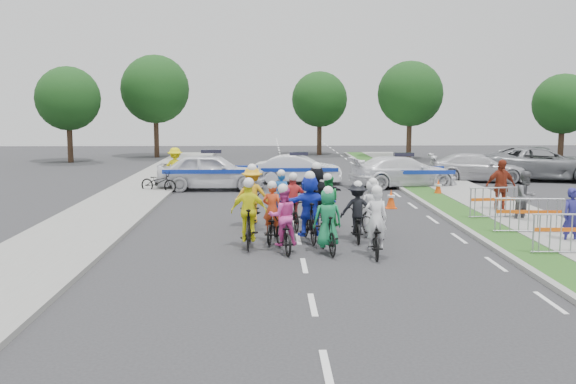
{
  "coord_description": "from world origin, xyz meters",
  "views": [
    {
      "loc": [
        -0.82,
        -14.82,
        3.79
      ],
      "look_at": [
        -0.24,
        4.92,
        1.1
      ],
      "focal_mm": 40.0,
      "sensor_mm": 36.0,
      "label": 1
    }
  ],
  "objects_px": {
    "cone_1": "(438,188)",
    "barrier_2": "(498,204)",
    "rider_5": "(309,212)",
    "rider_7": "(372,214)",
    "rider_3": "(249,221)",
    "police_car_2": "(403,172)",
    "cone_0": "(391,199)",
    "tree_2": "(563,104)",
    "rider_9": "(293,207)",
    "civilian_suv": "(542,164)",
    "rider_11": "(316,199)",
    "police_car_0": "(212,171)",
    "spectator_0": "(573,216)",
    "rider_6": "(272,221)",
    "rider_12": "(281,205)",
    "marshal_hiviz": "(175,168)",
    "barrier_1": "(529,217)",
    "rider_8": "(327,210)",
    "police_car_1": "(299,169)",
    "civilian_sedan": "(477,168)",
    "tree_0": "(68,99)",
    "tree_4": "(320,99)",
    "spectator_1": "(526,197)",
    "tree_1": "(410,94)",
    "tree_3": "(155,89)",
    "rider_1": "(328,227)",
    "rider_4": "(357,217)",
    "rider_2": "(283,226)",
    "barrier_0": "(571,236)",
    "rider_10": "(252,203)",
    "rider_0": "(376,232)",
    "parked_bike": "(159,182)",
    "spectator_2": "(501,186)"
  },
  "relations": [
    {
      "from": "rider_5",
      "to": "spectator_0",
      "type": "height_order",
      "value": "rider_5"
    },
    {
      "from": "tree_0",
      "to": "tree_4",
      "type": "height_order",
      "value": "same"
    },
    {
      "from": "rider_0",
      "to": "spectator_0",
      "type": "xyz_separation_m",
      "value": [
        5.58,
        1.14,
        0.18
      ]
    },
    {
      "from": "rider_7",
      "to": "rider_11",
      "type": "bearing_deg",
      "value": -61.78
    },
    {
      "from": "tree_1",
      "to": "police_car_1",
      "type": "bearing_deg",
      "value": -121.04
    },
    {
      "from": "cone_1",
      "to": "barrier_2",
      "type": "bearing_deg",
      "value": -85.85
    },
    {
      "from": "rider_3",
      "to": "police_car_2",
      "type": "relative_size",
      "value": 0.38
    },
    {
      "from": "rider_6",
      "to": "rider_12",
      "type": "bearing_deg",
      "value": -87.35
    },
    {
      "from": "parked_bike",
      "to": "tree_1",
      "type": "distance_m",
      "value": 22.83
    },
    {
      "from": "rider_9",
      "to": "rider_11",
      "type": "bearing_deg",
      "value": -149.39
    },
    {
      "from": "police_car_1",
      "to": "barrier_0",
      "type": "distance_m",
      "value": 16.59
    },
    {
      "from": "rider_5",
      "to": "rider_12",
      "type": "xyz_separation_m",
      "value": [
        -0.73,
        2.81,
        -0.25
      ]
    },
    {
      "from": "rider_4",
      "to": "tree_4",
      "type": "relative_size",
      "value": 0.27
    },
    {
      "from": "tree_3",
      "to": "tree_4",
      "type": "distance_m",
      "value": 12.19
    },
    {
      "from": "barrier_1",
      "to": "barrier_2",
      "type": "bearing_deg",
      "value": 90.0
    },
    {
      "from": "spectator_1",
      "to": "tree_0",
      "type": "bearing_deg",
      "value": 105.09
    },
    {
      "from": "rider_5",
      "to": "rider_11",
      "type": "bearing_deg",
      "value": -106.12
    },
    {
      "from": "barrier_0",
      "to": "tree_0",
      "type": "distance_m",
      "value": 34.52
    },
    {
      "from": "rider_9",
      "to": "barrier_1",
      "type": "xyz_separation_m",
      "value": [
        6.8,
        -1.19,
        -0.12
      ]
    },
    {
      "from": "rider_12",
      "to": "tree_3",
      "type": "relative_size",
      "value": 0.24
    },
    {
      "from": "rider_1",
      "to": "civilian_suv",
      "type": "distance_m",
      "value": 20.0
    },
    {
      "from": "civilian_suv",
      "to": "tree_2",
      "type": "distance_m",
      "value": 10.68
    },
    {
      "from": "parked_bike",
      "to": "marshal_hiviz",
      "type": "bearing_deg",
      "value": 5.38
    },
    {
      "from": "marshal_hiviz",
      "to": "barrier_1",
      "type": "xyz_separation_m",
      "value": [
        11.82,
        -11.22,
        -0.37
      ]
    },
    {
      "from": "rider_12",
      "to": "rider_4",
      "type": "bearing_deg",
      "value": 138.81
    },
    {
      "from": "rider_3",
      "to": "barrier_0",
      "type": "bearing_deg",
      "value": 171.19
    },
    {
      "from": "police_car_0",
      "to": "civilian_sedan",
      "type": "bearing_deg",
      "value": -76.99
    },
    {
      "from": "rider_10",
      "to": "spectator_1",
      "type": "bearing_deg",
      "value": -173.02
    },
    {
      "from": "rider_5",
      "to": "rider_7",
      "type": "xyz_separation_m",
      "value": [
        1.84,
        0.59,
        -0.15
      ]
    },
    {
      "from": "rider_4",
      "to": "marshal_hiviz",
      "type": "xyz_separation_m",
      "value": [
        -6.76,
        11.7,
        0.26
      ]
    },
    {
      "from": "rider_10",
      "to": "barrier_1",
      "type": "xyz_separation_m",
      "value": [
        8.05,
        -1.55,
        -0.21
      ]
    },
    {
      "from": "rider_9",
      "to": "civilian_suv",
      "type": "height_order",
      "value": "rider_9"
    },
    {
      "from": "cone_0",
      "to": "tree_2",
      "type": "xyz_separation_m",
      "value": [
        14.33,
        17.57,
        3.49
      ]
    },
    {
      "from": "rider_6",
      "to": "rider_8",
      "type": "bearing_deg",
      "value": -131.62
    },
    {
      "from": "civilian_sedan",
      "to": "tree_3",
      "type": "height_order",
      "value": "tree_3"
    },
    {
      "from": "tree_3",
      "to": "rider_1",
      "type": "bearing_deg",
      "value": -72.52
    },
    {
      "from": "civilian_sedan",
      "to": "spectator_1",
      "type": "xyz_separation_m",
      "value": [
        -2.08,
        -11.24,
        0.15
      ]
    },
    {
      "from": "barrier_0",
      "to": "rider_12",
      "type": "bearing_deg",
      "value": 145.51
    },
    {
      "from": "police_car_1",
      "to": "civilian_sedan",
      "type": "bearing_deg",
      "value": -79.07
    },
    {
      "from": "police_car_1",
      "to": "barrier_1",
      "type": "relative_size",
      "value": 2.08
    },
    {
      "from": "rider_9",
      "to": "rider_10",
      "type": "relative_size",
      "value": 0.88
    },
    {
      "from": "rider_12",
      "to": "police_car_1",
      "type": "xyz_separation_m",
      "value": [
        1.04,
        10.53,
        0.1
      ]
    },
    {
      "from": "rider_8",
      "to": "rider_9",
      "type": "height_order",
      "value": "rider_8"
    },
    {
      "from": "rider_11",
      "to": "civilian_sedan",
      "type": "xyz_separation_m",
      "value": [
        8.88,
        11.54,
        -0.15
      ]
    },
    {
      "from": "rider_10",
      "to": "police_car_1",
      "type": "height_order",
      "value": "rider_10"
    },
    {
      "from": "spectator_1",
      "to": "marshal_hiviz",
      "type": "height_order",
      "value": "marshal_hiviz"
    },
    {
      "from": "spectator_2",
      "to": "barrier_1",
      "type": "distance_m",
      "value": 4.0
    },
    {
      "from": "barrier_0",
      "to": "rider_1",
      "type": "bearing_deg",
      "value": 173.67
    },
    {
      "from": "rider_4",
      "to": "rider_2",
      "type": "bearing_deg",
      "value": 35.3
    },
    {
      "from": "rider_5",
      "to": "police_car_0",
      "type": "distance_m",
      "value": 11.78
    }
  ]
}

